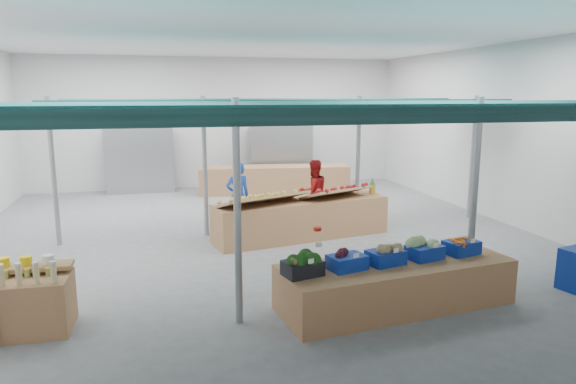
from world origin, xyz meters
The scene contains 22 objects.
floor centered at (0.00, 0.00, 0.00)m, with size 13.00×13.00×0.00m, color slate.
hall centered at (0.00, 1.44, 2.65)m, with size 13.00×13.00×13.00m.
pole_grid centered at (0.75, -1.75, 1.81)m, with size 10.00×4.60×3.00m.
awnings centered at (0.75, -1.75, 2.78)m, with size 9.50×7.08×0.30m.
back_shelving_left centered at (-2.50, 6.00, 1.00)m, with size 2.00×0.50×2.00m, color #B23F33.
back_shelving_right centered at (2.00, 6.00, 1.00)m, with size 2.00×0.50×2.00m, color #B23F33.
bottle_shelf centered at (-3.97, -3.55, 0.40)m, with size 1.66×1.08×1.00m.
veg_counter centered at (1.28, -4.03, 0.33)m, with size 3.40×1.13×0.66m, color #946840.
fruit_counter centered at (0.96, -0.21, 0.41)m, with size 3.81×0.91×0.82m, color #946840.
far_counter centered at (1.53, 4.91, 0.42)m, with size 4.62×0.92×0.83m, color #946840.
vendor_left centered at (-0.24, 0.89, 0.76)m, with size 0.56×0.36×1.52m, color blue.
vendor_right centered at (1.56, 0.89, 0.76)m, with size 0.74×0.58×1.52m, color maroon.
crate_broccoli centered at (-0.17, -4.21, 0.82)m, with size 0.57×0.46×0.35m.
crate_beets centered at (0.48, -4.13, 0.80)m, with size 0.57×0.46×0.29m.
crate_celeriac centered at (1.09, -4.06, 0.81)m, with size 0.57×0.46×0.31m.
crate_cabbage centered at (1.75, -3.98, 0.82)m, with size 0.57×0.46×0.35m.
crate_carrots centered at (2.41, -3.90, 0.77)m, with size 0.57×0.46×0.29m.
sparrow centered at (-0.31, -4.34, 0.91)m, with size 0.12×0.09×0.11m.
pole_ribbon centered at (0.24, -3.55, 1.08)m, with size 0.12×0.12×0.28m.
apple_heap_yellow centered at (0.09, -0.47, 0.98)m, with size 2.02×1.35×0.27m.
apple_heap_red centered at (1.73, -0.15, 0.98)m, with size 1.65×1.20×0.27m.
pineapple centered at (2.67, 0.03, 1.00)m, with size 0.14×0.14×0.39m.
Camera 1 is at (-1.98, -10.46, 3.04)m, focal length 32.00 mm.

